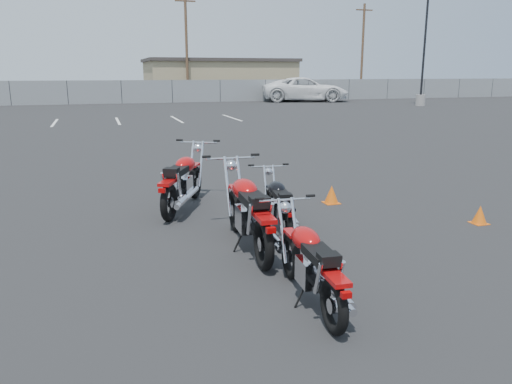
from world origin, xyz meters
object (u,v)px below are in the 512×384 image
object	(u,v)px
motorcycle_second_black	(279,204)
white_van	(305,82)
motorcycle_front_red	(183,181)
motorcycle_rear_red	(311,264)
motorcycle_third_red	(249,212)

from	to	relation	value
motorcycle_second_black	white_van	world-z (taller)	white_van
motorcycle_front_red	motorcycle_rear_red	world-z (taller)	motorcycle_front_red
motorcycle_front_red	motorcycle_rear_red	xyz separation A→B (m)	(0.66, -4.17, -0.08)
motorcycle_front_red	motorcycle_rear_red	size ratio (longest dim) A/B	1.13
motorcycle_rear_red	white_van	size ratio (longest dim) A/B	0.24
motorcycle_second_black	motorcycle_rear_red	xyz separation A→B (m)	(-0.58, -2.54, 0.03)
white_van	motorcycle_second_black	bearing A→B (deg)	171.52
motorcycle_second_black	white_van	bearing A→B (deg)	66.20
motorcycle_second_black	white_van	distance (m)	35.49
motorcycle_second_black	white_van	xyz separation A→B (m)	(14.31, 32.45, 1.17)
white_van	motorcycle_rear_red	bearing A→B (deg)	172.28
motorcycle_rear_red	white_van	xyz separation A→B (m)	(14.89, 35.00, 1.14)
motorcycle_second_black	white_van	size ratio (longest dim) A/B	0.22
motorcycle_third_red	motorcycle_rear_red	bearing A→B (deg)	-85.82
motorcycle_front_red	white_van	xyz separation A→B (m)	(15.55, 30.82, 1.07)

